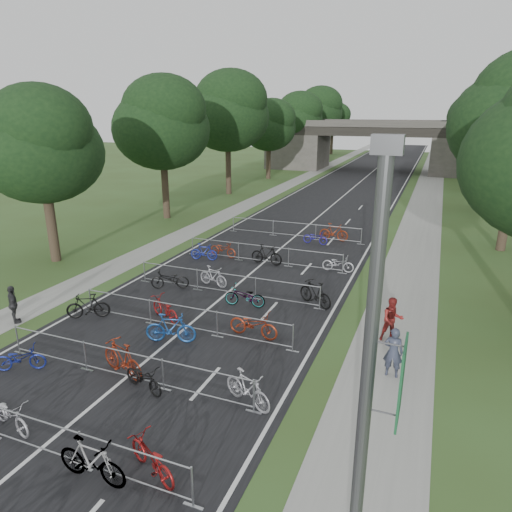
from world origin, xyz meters
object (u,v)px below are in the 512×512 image
(lamppost, at_px, (365,435))
(pedestrian_b, at_px, (392,320))
(pedestrian_c, at_px, (13,305))
(overpass_bridge, at_px, (376,146))
(pedestrian_a, at_px, (393,352))

(lamppost, height_order, pedestrian_b, lamppost)
(pedestrian_c, bearing_deg, overpass_bridge, -62.07)
(overpass_bridge, relative_size, pedestrian_a, 17.72)
(overpass_bridge, distance_m, pedestrian_c, 56.48)
(lamppost, xyz_separation_m, pedestrian_b, (-0.49, 11.19, -3.41))
(overpass_bridge, relative_size, pedestrian_b, 17.73)
(lamppost, relative_size, pedestrian_c, 5.05)
(pedestrian_b, bearing_deg, overpass_bridge, 76.93)
(pedestrian_b, bearing_deg, lamppost, -109.19)
(lamppost, xyz_separation_m, pedestrian_c, (-15.13, 7.00, -3.47))
(overpass_bridge, bearing_deg, pedestrian_c, -96.92)
(overpass_bridge, distance_m, pedestrian_b, 52.47)
(lamppost, distance_m, pedestrian_a, 9.34)
(overpass_bridge, xyz_separation_m, pedestrian_b, (7.84, -51.81, -2.66))
(overpass_bridge, relative_size, pedestrian_c, 19.06)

